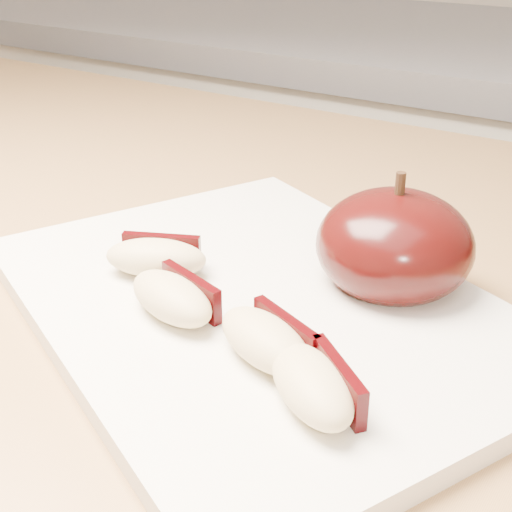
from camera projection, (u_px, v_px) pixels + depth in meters
The scene contains 7 objects.
back_cabinet at pixel (501, 324), 1.21m from camera, with size 2.40×0.62×0.94m.
cutting_board at pixel (256, 305), 0.41m from camera, with size 0.31×0.23×0.01m, color silver.
apple_half at pixel (394, 245), 0.41m from camera, with size 0.12×0.12×0.08m.
apple_wedge_a at pixel (157, 257), 0.42m from camera, with size 0.07×0.05×0.02m.
apple_wedge_b at pixel (174, 297), 0.38m from camera, with size 0.07×0.05×0.02m.
apple_wedge_c at pixel (267, 340), 0.34m from camera, with size 0.07×0.05×0.02m.
apple_wedge_d at pixel (315, 384), 0.31m from camera, with size 0.07×0.06×0.02m.
Camera 1 is at (0.22, 0.11, 1.11)m, focal length 50.00 mm.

